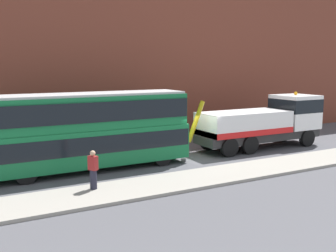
# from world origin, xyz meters

# --- Properties ---
(ground_plane) EXTENTS (120.00, 120.00, 0.00)m
(ground_plane) POSITION_xyz_m (0.00, 0.00, 0.00)
(ground_plane) COLOR #4C4C51
(near_kerb) EXTENTS (60.00, 2.80, 0.15)m
(near_kerb) POSITION_xyz_m (0.00, -4.20, 0.07)
(near_kerb) COLOR gray
(near_kerb) RESTS_ON ground_plane
(building_facade) EXTENTS (60.00, 1.50, 16.00)m
(building_facade) POSITION_xyz_m (0.00, 6.50, 8.07)
(building_facade) COLOR brown
(building_facade) RESTS_ON ground_plane
(recovery_tow_truck) EXTENTS (10.14, 2.65, 3.67)m
(recovery_tow_truck) POSITION_xyz_m (5.85, 0.18, 1.76)
(recovery_tow_truck) COLOR #2D2D2D
(recovery_tow_truck) RESTS_ON ground_plane
(double_decker_bus) EXTENTS (11.05, 2.55, 4.06)m
(double_decker_bus) POSITION_xyz_m (-6.37, 0.18, 2.23)
(double_decker_bus) COLOR #146B38
(double_decker_bus) RESTS_ON ground_plane
(pedestrian_onlooker) EXTENTS (0.41, 0.47, 1.71)m
(pedestrian_onlooker) POSITION_xyz_m (-7.29, -3.57, 0.99)
(pedestrian_onlooker) COLOR #232333
(pedestrian_onlooker) RESTS_ON near_kerb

